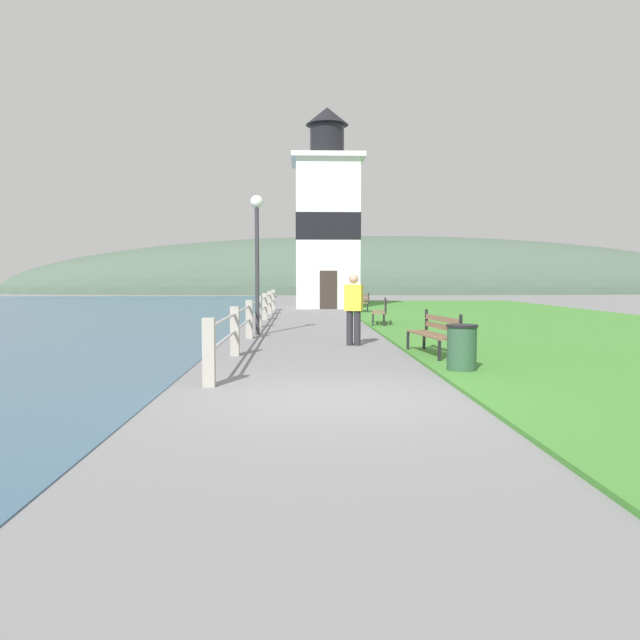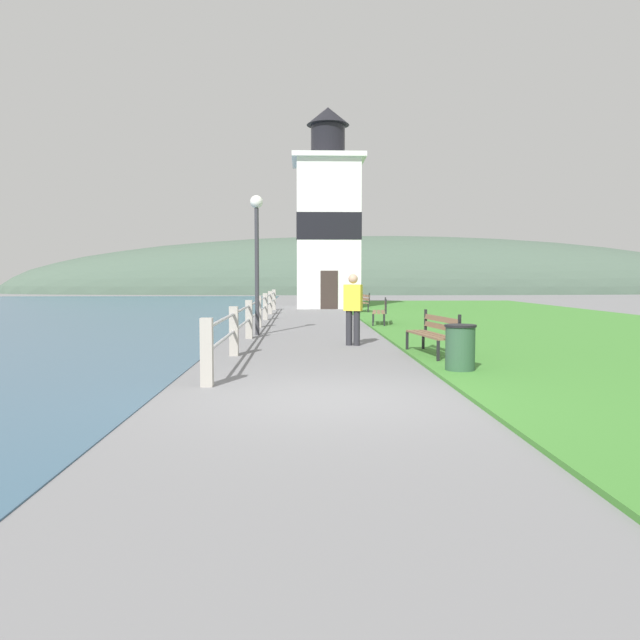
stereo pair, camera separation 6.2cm
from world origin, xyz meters
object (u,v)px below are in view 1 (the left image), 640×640
Objects in this scene: lamp_post at (257,239)px; trash_bin at (462,349)px; park_bench_near at (436,331)px; person_strolling at (354,307)px; park_bench_far at (362,301)px; park_bench_midway at (381,310)px; lighthouse at (327,223)px.

trash_bin is at bearing -61.44° from lamp_post.
park_bench_near is 2.78m from person_strolling.
park_bench_near is 2.16m from trash_bin.
person_strolling is at bearing -48.63° from lamp_post.
park_bench_far is 0.44× the size of lamp_post.
park_bench_midway is 0.18× the size of lighthouse.
park_bench_far is at bearing 69.92° from lamp_post.
park_bench_midway is 0.48× the size of lamp_post.
park_bench_near is 6.89m from lamp_post.
trash_bin is (1.47, -4.46, -0.51)m from person_strolling.
park_bench_far is 14.20m from person_strolling.
trash_bin is at bearing -142.48° from person_strolling.
park_bench_far is 2.07× the size of trash_bin.
lamp_post reaches higher than park_bench_far.
person_strolling is (-1.49, 2.31, 0.39)m from park_bench_near.
park_bench_far is at bearing 12.78° from person_strolling.
lighthouse is 23.98m from trash_bin.
park_bench_far reaches higher than trash_bin.
lamp_post is at bearing 118.56° from trash_bin.
lamp_post is (-2.69, -16.26, -1.88)m from lighthouse.
trash_bin is (-0.01, -10.65, -0.12)m from park_bench_midway.
person_strolling is 4.73m from trash_bin.
park_bench_near is 21.85m from lighthouse.
person_strolling is (-0.18, -19.11, -3.68)m from lighthouse.
lamp_post is (-2.51, 2.85, 1.80)m from person_strolling.
park_bench_near is at bearing -86.51° from lighthouse.
lighthouse reaches higher than park_bench_far.
person_strolling is at bearing -65.10° from park_bench_near.
person_strolling reaches higher than park_bench_far.
park_bench_far is at bearing -74.14° from lighthouse.
trash_bin is (-0.13, -18.57, -0.11)m from park_bench_far.
person_strolling reaches higher than park_bench_near.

